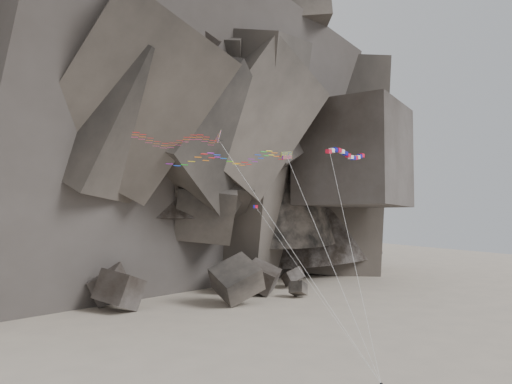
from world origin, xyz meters
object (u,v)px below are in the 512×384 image
banner_kite (347,155)px  parafoil_kite (226,158)px  pennant_kite (281,243)px  delta_kite (172,139)px

banner_kite → parafoil_kite: (-17.21, -2.98, -1.46)m
banner_kite → pennant_kite: bearing=177.5°
delta_kite → banner_kite: (20.68, -3.09, -0.93)m
parafoil_kite → pennant_kite: (5.20, -1.71, -8.34)m
banner_kite → pennant_kite: banner_kite is taller
parafoil_kite → delta_kite: bearing=116.1°
pennant_kite → banner_kite: bearing=37.8°
banner_kite → parafoil_kite: 17.52m
delta_kite → parafoil_kite: bearing=-51.7°
banner_kite → pennant_kite: (-12.01, -4.70, -9.80)m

